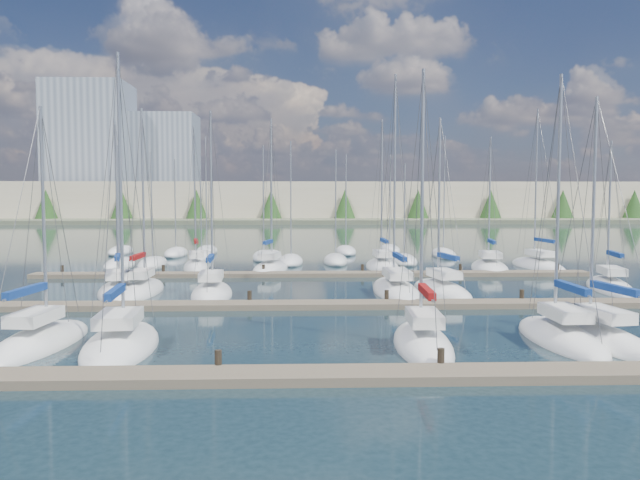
{
  "coord_description": "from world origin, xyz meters",
  "views": [
    {
      "loc": [
        -1.09,
        -19.06,
        6.31
      ],
      "look_at": [
        0.0,
        14.0,
        4.0
      ],
      "focal_mm": 35.0,
      "sensor_mm": 36.0,
      "label": 1
    }
  ],
  "objects_px": {
    "sailboat_i": "(143,290)",
    "sailboat_e": "(561,338)",
    "sailboat_q": "(489,268)",
    "sailboat_d": "(423,343)",
    "sailboat_o": "(270,269)",
    "sailboat_r": "(538,266)",
    "sailboat_n": "(196,267)",
    "sailboat_m": "(610,287)",
    "sailboat_j": "(212,293)",
    "sailboat_h": "(119,292)",
    "sailboat_c": "(121,344)",
    "sailboat_k": "(396,290)",
    "sailboat_f": "(598,339)",
    "sailboat_l": "(442,291)",
    "sailboat_p": "(382,266)",
    "sailboat_b": "(40,343)"
  },
  "relations": [
    {
      "from": "sailboat_j",
      "to": "sailboat_d",
      "type": "xyz_separation_m",
      "value": [
        10.71,
        -13.91,
        0.0
      ]
    },
    {
      "from": "sailboat_q",
      "to": "sailboat_d",
      "type": "bearing_deg",
      "value": -103.25
    },
    {
      "from": "sailboat_j",
      "to": "sailboat_k",
      "type": "bearing_deg",
      "value": 0.34
    },
    {
      "from": "sailboat_m",
      "to": "sailboat_r",
      "type": "xyz_separation_m",
      "value": [
        0.15,
        13.12,
        0.01
      ]
    },
    {
      "from": "sailboat_n",
      "to": "sailboat_m",
      "type": "bearing_deg",
      "value": -34.09
    },
    {
      "from": "sailboat_o",
      "to": "sailboat_l",
      "type": "height_order",
      "value": "sailboat_o"
    },
    {
      "from": "sailboat_n",
      "to": "sailboat_b",
      "type": "relative_size",
      "value": 1.2
    },
    {
      "from": "sailboat_q",
      "to": "sailboat_r",
      "type": "relative_size",
      "value": 0.82
    },
    {
      "from": "sailboat_j",
      "to": "sailboat_m",
      "type": "distance_m",
      "value": 26.65
    },
    {
      "from": "sailboat_j",
      "to": "sailboat_m",
      "type": "xyz_separation_m",
      "value": [
        26.58,
        1.8,
        -0.01
      ]
    },
    {
      "from": "sailboat_i",
      "to": "sailboat_j",
      "type": "bearing_deg",
      "value": -15.22
    },
    {
      "from": "sailboat_q",
      "to": "sailboat_l",
      "type": "height_order",
      "value": "sailboat_q"
    },
    {
      "from": "sailboat_m",
      "to": "sailboat_r",
      "type": "bearing_deg",
      "value": 100.11
    },
    {
      "from": "sailboat_d",
      "to": "sailboat_j",
      "type": "bearing_deg",
      "value": 130.46
    },
    {
      "from": "sailboat_q",
      "to": "sailboat_h",
      "type": "relative_size",
      "value": 1.04
    },
    {
      "from": "sailboat_f",
      "to": "sailboat_i",
      "type": "bearing_deg",
      "value": 139.83
    },
    {
      "from": "sailboat_p",
      "to": "sailboat_l",
      "type": "distance_m",
      "value": 14.49
    },
    {
      "from": "sailboat_f",
      "to": "sailboat_e",
      "type": "bearing_deg",
      "value": 161.22
    },
    {
      "from": "sailboat_o",
      "to": "sailboat_k",
      "type": "distance_m",
      "value": 15.31
    },
    {
      "from": "sailboat_d",
      "to": "sailboat_c",
      "type": "distance_m",
      "value": 12.56
    },
    {
      "from": "sailboat_m",
      "to": "sailboat_c",
      "type": "distance_m",
      "value": 32.35
    },
    {
      "from": "sailboat_j",
      "to": "sailboat_c",
      "type": "xyz_separation_m",
      "value": [
        -1.85,
        -13.62,
        -0.0
      ]
    },
    {
      "from": "sailboat_n",
      "to": "sailboat_c",
      "type": "distance_m",
      "value": 28.17
    },
    {
      "from": "sailboat_j",
      "to": "sailboat_l",
      "type": "height_order",
      "value": "sailboat_j"
    },
    {
      "from": "sailboat_r",
      "to": "sailboat_e",
      "type": "bearing_deg",
      "value": -113.71
    },
    {
      "from": "sailboat_i",
      "to": "sailboat_e",
      "type": "xyz_separation_m",
      "value": [
        21.61,
        -14.32,
        -0.01
      ]
    },
    {
      "from": "sailboat_h",
      "to": "sailboat_k",
      "type": "relative_size",
      "value": 0.78
    },
    {
      "from": "sailboat_q",
      "to": "sailboat_e",
      "type": "height_order",
      "value": "sailboat_e"
    },
    {
      "from": "sailboat_p",
      "to": "sailboat_j",
      "type": "bearing_deg",
      "value": -131.67
    },
    {
      "from": "sailboat_m",
      "to": "sailboat_n",
      "type": "height_order",
      "value": "sailboat_n"
    },
    {
      "from": "sailboat_r",
      "to": "sailboat_o",
      "type": "bearing_deg",
      "value": 179.42
    },
    {
      "from": "sailboat_o",
      "to": "sailboat_q",
      "type": "bearing_deg",
      "value": 10.94
    },
    {
      "from": "sailboat_n",
      "to": "sailboat_k",
      "type": "relative_size",
      "value": 0.87
    },
    {
      "from": "sailboat_n",
      "to": "sailboat_q",
      "type": "bearing_deg",
      "value": -13.09
    },
    {
      "from": "sailboat_b",
      "to": "sailboat_e",
      "type": "distance_m",
      "value": 22.29
    },
    {
      "from": "sailboat_k",
      "to": "sailboat_j",
      "type": "bearing_deg",
      "value": -176.75
    },
    {
      "from": "sailboat_o",
      "to": "sailboat_h",
      "type": "height_order",
      "value": "sailboat_o"
    },
    {
      "from": "sailboat_p",
      "to": "sailboat_c",
      "type": "relative_size",
      "value": 1.06
    },
    {
      "from": "sailboat_p",
      "to": "sailboat_c",
      "type": "bearing_deg",
      "value": -118.15
    },
    {
      "from": "sailboat_h",
      "to": "sailboat_r",
      "type": "bearing_deg",
      "value": 8.94
    },
    {
      "from": "sailboat_b",
      "to": "sailboat_k",
      "type": "distance_m",
      "value": 22.2
    },
    {
      "from": "sailboat_i",
      "to": "sailboat_c",
      "type": "height_order",
      "value": "sailboat_c"
    },
    {
      "from": "sailboat_m",
      "to": "sailboat_d",
      "type": "relative_size",
      "value": 0.88
    },
    {
      "from": "sailboat_j",
      "to": "sailboat_d",
      "type": "bearing_deg",
      "value": -55.95
    },
    {
      "from": "sailboat_f",
      "to": "sailboat_m",
      "type": "bearing_deg",
      "value": 53.84
    },
    {
      "from": "sailboat_f",
      "to": "sailboat_q",
      "type": "bearing_deg",
      "value": 74.62
    },
    {
      "from": "sailboat_o",
      "to": "sailboat_r",
      "type": "distance_m",
      "value": 23.7
    },
    {
      "from": "sailboat_p",
      "to": "sailboat_n",
      "type": "xyz_separation_m",
      "value": [
        -16.25,
        -0.39,
        0.02
      ]
    },
    {
      "from": "sailboat_h",
      "to": "sailboat_c",
      "type": "relative_size",
      "value": 0.91
    },
    {
      "from": "sailboat_b",
      "to": "sailboat_o",
      "type": "bearing_deg",
      "value": 77.51
    }
  ]
}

